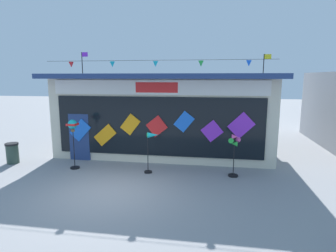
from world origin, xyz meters
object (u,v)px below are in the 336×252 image
(kite_shop_building, at_px, (168,111))
(trash_bin, at_px, (12,153))
(wind_spinner_far_left, at_px, (73,130))
(wind_spinner_left, at_px, (151,144))
(wind_spinner_center_left, at_px, (234,148))

(kite_shop_building, bearing_deg, trash_bin, -148.30)
(wind_spinner_far_left, height_order, wind_spinner_left, wind_spinner_far_left)
(wind_spinner_far_left, xyz_separation_m, trash_bin, (-2.88, 0.23, -1.10))
(wind_spinner_left, bearing_deg, trash_bin, 177.58)
(wind_spinner_far_left, distance_m, wind_spinner_left, 3.12)
(kite_shop_building, xyz_separation_m, wind_spinner_left, (0.03, -3.92, -0.74))
(kite_shop_building, xyz_separation_m, trash_bin, (-5.94, -3.67, -1.42))
(wind_spinner_center_left, bearing_deg, wind_spinner_far_left, -179.41)
(wind_spinner_far_left, relative_size, trash_bin, 2.27)
(wind_spinner_far_left, height_order, wind_spinner_center_left, wind_spinner_far_left)
(wind_spinner_far_left, height_order, trash_bin, wind_spinner_far_left)
(kite_shop_building, relative_size, wind_spinner_center_left, 6.27)
(kite_shop_building, distance_m, trash_bin, 7.12)
(kite_shop_building, distance_m, wind_spinner_center_left, 4.94)
(kite_shop_building, xyz_separation_m, wind_spinner_far_left, (-3.06, -3.90, -0.33))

